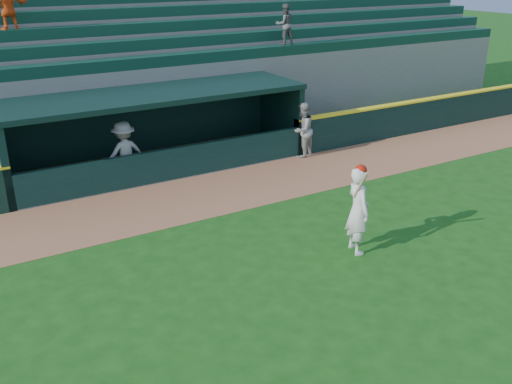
% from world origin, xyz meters
% --- Properties ---
extents(ground, '(120.00, 120.00, 0.00)m').
position_xyz_m(ground, '(0.00, 0.00, 0.00)').
color(ground, '#174812').
rests_on(ground, ground).
extents(warning_track, '(40.00, 3.00, 0.01)m').
position_xyz_m(warning_track, '(0.00, 4.90, 0.01)').
color(warning_track, '#945C3B').
rests_on(warning_track, ground).
extents(field_wall_right, '(15.50, 0.30, 1.20)m').
position_xyz_m(field_wall_right, '(12.25, 6.55, 0.60)').
color(field_wall_right, black).
rests_on(field_wall_right, ground).
extents(wall_stripe_right, '(15.50, 0.32, 0.06)m').
position_xyz_m(wall_stripe_right, '(12.25, 6.55, 1.23)').
color(wall_stripe_right, yellow).
rests_on(wall_stripe_right, field_wall_right).
extents(dugout_player_front, '(1.13, 1.05, 1.85)m').
position_xyz_m(dugout_player_front, '(4.61, 6.36, 0.93)').
color(dugout_player_front, '#989893').
rests_on(dugout_player_front, ground).
extents(dugout_player_inside, '(1.29, 0.83, 1.89)m').
position_xyz_m(dugout_player_inside, '(-1.32, 6.91, 0.95)').
color(dugout_player_inside, gray).
rests_on(dugout_player_inside, ground).
extents(dugout, '(9.40, 2.80, 2.46)m').
position_xyz_m(dugout, '(0.00, 8.00, 1.36)').
color(dugout, slate).
rests_on(dugout, ground).
extents(stands, '(34.50, 6.26, 7.45)m').
position_xyz_m(stands, '(-0.02, 12.57, 2.39)').
color(stands, slate).
rests_on(stands, ground).
extents(batter_at_plate, '(0.63, 0.89, 2.10)m').
position_xyz_m(batter_at_plate, '(1.76, 0.12, 1.04)').
color(batter_at_plate, silver).
rests_on(batter_at_plate, ground).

